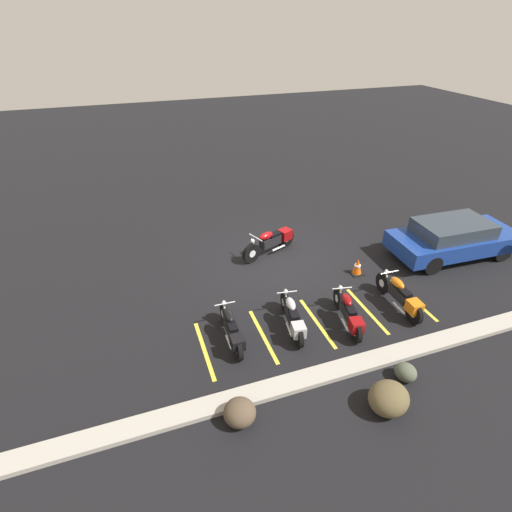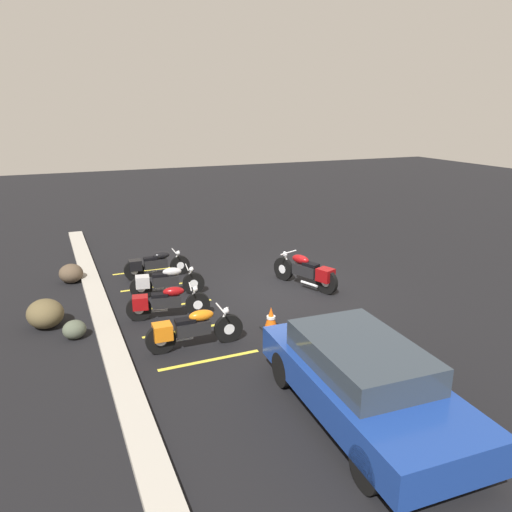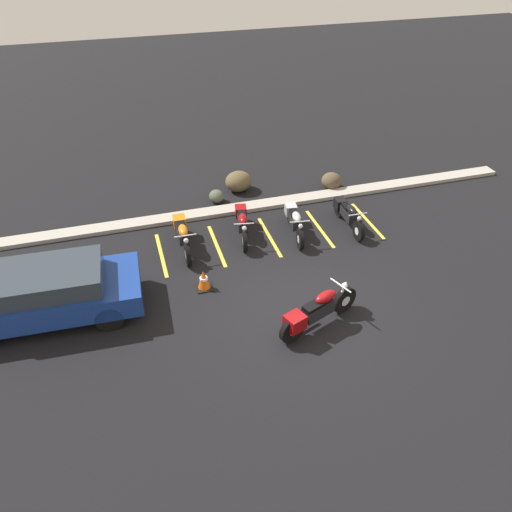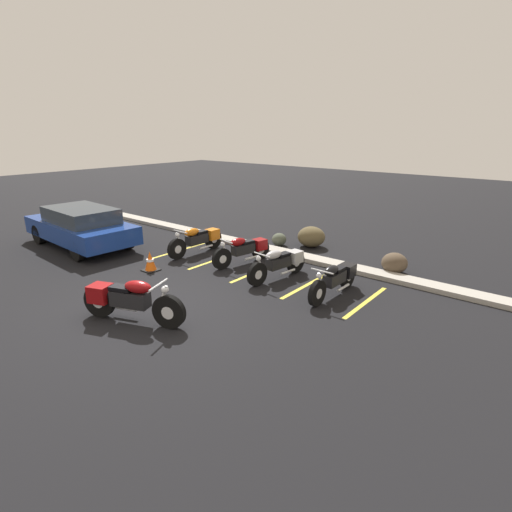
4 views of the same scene
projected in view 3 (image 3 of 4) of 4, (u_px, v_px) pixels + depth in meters
The scene contains 17 objects.
ground at pixel (305, 313), 11.74m from camera, with size 60.00×60.00×0.00m, color black.
motorcycle_maroon_featured at pixel (316, 312), 11.07m from camera, with size 2.15×1.03×0.89m.
parked_bike_0 at pixel (183, 234), 13.69m from camera, with size 0.58×2.08×0.82m.
parked_bike_1 at pixel (242, 222), 14.22m from camera, with size 0.69×1.96×0.78m.
parked_bike_2 at pixel (295, 220), 14.31m from camera, with size 0.63×1.97×0.78m.
parked_bike_3 at pixel (347, 214), 14.62m from camera, with size 0.55×1.95×0.77m.
car_blue at pixel (45, 292), 11.29m from camera, with size 4.37×1.99×1.29m.
concrete_curb at pixel (247, 207), 15.62m from camera, with size 18.00×0.50×0.12m, color #A8A399.
landscape_rock_0 at pixel (331, 181), 16.60m from camera, with size 0.67×0.67×0.55m, color brown.
landscape_rock_1 at pixel (238, 181), 16.44m from camera, with size 0.89×0.81×0.66m, color brown.
landscape_rock_2 at pixel (217, 196), 15.87m from camera, with size 0.47×0.50×0.41m, color #4D5444.
traffic_cone at pixel (204, 280), 12.34m from camera, with size 0.40×0.40×0.54m.
stall_line_0 at pixel (161, 255), 13.64m from camera, with size 0.10×2.10×0.00m, color gold.
stall_line_1 at pixel (217, 245), 14.00m from camera, with size 0.10×2.10×0.00m, color gold.
stall_line_2 at pixel (270, 237), 14.36m from camera, with size 0.10×2.10×0.00m, color gold.
stall_line_3 at pixel (320, 228), 14.72m from camera, with size 0.10×2.10×0.00m, color gold.
stall_line_4 at pixel (367, 220), 15.08m from camera, with size 0.10×2.10×0.00m, color gold.
Camera 3 is at (-3.60, -8.03, 7.96)m, focal length 35.00 mm.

